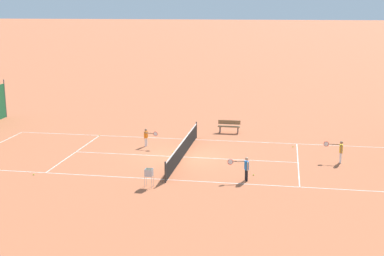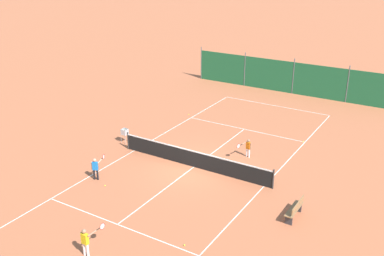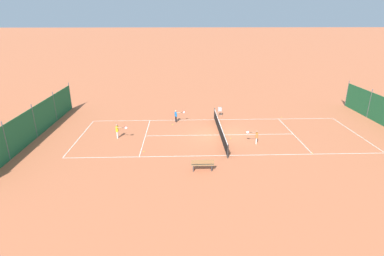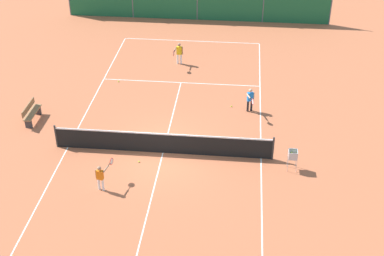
# 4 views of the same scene
# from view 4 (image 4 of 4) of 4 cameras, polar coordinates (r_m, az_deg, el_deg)

# --- Properties ---
(ground_plane) EXTENTS (600.00, 600.00, 0.00)m
(ground_plane) POSITION_cam_4_polar(r_m,az_deg,el_deg) (22.50, -3.11, -2.64)
(ground_plane) COLOR #B7603D
(court_line_markings) EXTENTS (8.25, 23.85, 0.01)m
(court_line_markings) POSITION_cam_4_polar(r_m,az_deg,el_deg) (22.50, -3.11, -2.64)
(court_line_markings) COLOR white
(court_line_markings) RESTS_ON ground
(tennis_net) EXTENTS (9.18, 0.08, 1.06)m
(tennis_net) POSITION_cam_4_polar(r_m,az_deg,el_deg) (22.22, -3.15, -1.59)
(tennis_net) COLOR #2D2D2D
(tennis_net) RESTS_ON ground
(windscreen_fence_far) EXTENTS (17.28, 0.08, 2.90)m
(windscreen_fence_far) POSITION_cam_4_polar(r_m,az_deg,el_deg) (35.76, 0.56, 13.45)
(windscreen_fence_far) COLOR #1E6038
(windscreen_fence_far) RESTS_ON ground
(player_far_baseline) EXTENTS (0.52, 0.91, 1.10)m
(player_far_baseline) POSITION_cam_4_polar(r_m,az_deg,el_deg) (20.43, -9.69, -5.01)
(player_far_baseline) COLOR white
(player_far_baseline) RESTS_ON ground
(player_near_service) EXTENTS (0.38, 1.04, 1.19)m
(player_near_service) POSITION_cam_4_polar(r_m,az_deg,el_deg) (25.13, 6.24, 3.13)
(player_near_service) COLOR black
(player_near_service) RESTS_ON ground
(player_near_baseline) EXTENTS (0.43, 1.01, 1.22)m
(player_near_baseline) POSITION_cam_4_polar(r_m,az_deg,el_deg) (29.64, -1.41, 8.09)
(player_near_baseline) COLOR white
(player_near_baseline) RESTS_ON ground
(tennis_ball_far_corner) EXTENTS (0.07, 0.07, 0.07)m
(tennis_ball_far_corner) POSITION_cam_4_polar(r_m,az_deg,el_deg) (28.25, -7.86, 4.96)
(tennis_ball_far_corner) COLOR #CCE033
(tennis_ball_far_corner) RESTS_ON ground
(tennis_ball_by_net_left) EXTENTS (0.07, 0.07, 0.07)m
(tennis_ball_by_net_left) POSITION_cam_4_polar(r_m,az_deg,el_deg) (25.77, 4.22, 2.33)
(tennis_ball_by_net_left) COLOR #CCE033
(tennis_ball_by_net_left) RESTS_ON ground
(tennis_ball_alley_left) EXTENTS (0.07, 0.07, 0.07)m
(tennis_ball_alley_left) POSITION_cam_4_polar(r_m,az_deg,el_deg) (21.99, -5.68, -3.59)
(tennis_ball_alley_left) COLOR #CCE033
(tennis_ball_alley_left) RESTS_ON ground
(ball_hopper) EXTENTS (0.36, 0.36, 0.89)m
(ball_hopper) POSITION_cam_4_polar(r_m,az_deg,el_deg) (21.51, 10.71, -2.93)
(ball_hopper) COLOR #B7B7BC
(ball_hopper) RESTS_ON ground
(courtside_bench) EXTENTS (0.36, 1.50, 0.84)m
(courtside_bench) POSITION_cam_4_polar(r_m,az_deg,el_deg) (25.46, -16.75, 1.62)
(courtside_bench) COLOR olive
(courtside_bench) RESTS_ON ground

